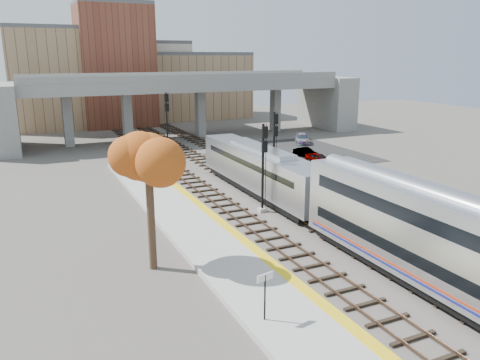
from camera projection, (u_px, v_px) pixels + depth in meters
name	position (u px, v px, depth m)	size (l,w,h in m)	color
ground	(346.00, 252.00, 29.34)	(160.00, 160.00, 0.00)	#47423D
platform	(242.00, 271.00, 26.34)	(4.50, 60.00, 0.35)	#9E9E99
yellow_strip	(271.00, 262.00, 27.07)	(0.70, 60.00, 0.01)	yellow
tracks	(265.00, 197.00, 40.65)	(10.70, 95.00, 0.25)	black
overpass	(187.00, 98.00, 69.27)	(54.00, 12.00, 9.50)	slate
buildings_far	(130.00, 78.00, 86.13)	(43.00, 21.00, 20.60)	#9A7B59
parking_lot	(299.00, 152.00, 59.58)	(14.00, 18.00, 0.04)	black
locomotive	(260.00, 169.00, 41.10)	(3.02, 19.05, 4.10)	#A8AAB2
signal_mast_near	(263.00, 170.00, 36.03)	(0.60, 0.64, 6.96)	#9E9E99
signal_mast_mid	(274.00, 151.00, 42.63)	(0.60, 0.64, 7.07)	#9E9E99
signal_mast_far	(167.00, 122.00, 58.58)	(0.60, 0.64, 7.55)	#9E9E99
station_sign	(265.00, 287.00, 20.79)	(0.89, 0.23, 2.27)	black
tree	(148.00, 165.00, 25.54)	(3.60, 3.60, 8.31)	#382619
car_a	(319.00, 158.00, 53.41)	(1.34, 3.33, 1.13)	#99999E
car_b	(306.00, 153.00, 56.51)	(1.19, 3.42, 1.13)	#99999E
car_c	(302.00, 139.00, 65.37)	(1.80, 4.42, 1.28)	#99999E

